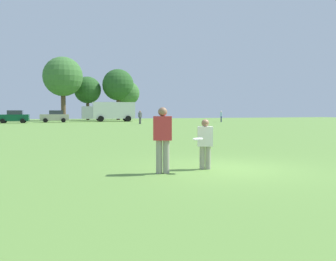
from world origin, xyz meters
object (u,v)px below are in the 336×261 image
(frisbee, at_px, (198,139))
(parked_car_center, at_px, (14,117))
(player_thrower, at_px, (163,136))
(parked_car_mid_right, at_px, (55,116))
(player_defender, at_px, (205,141))
(box_truck, at_px, (110,111))
(bystander_sideline_watcher, at_px, (140,117))
(traffic_cone, at_px, (207,141))
(bystander_far_jogger, at_px, (221,116))

(frisbee, relative_size, parked_car_center, 0.06)
(player_thrower, xyz_separation_m, parked_car_center, (-6.31, 46.52, -0.09))
(parked_car_mid_right, bearing_deg, player_thrower, -89.25)
(player_defender, relative_size, frisbee, 5.33)
(player_thrower, distance_m, box_truck, 50.18)
(parked_car_mid_right, distance_m, box_truck, 8.83)
(bystander_sideline_watcher, bearing_deg, frisbee, -103.27)
(player_defender, distance_m, parked_car_mid_right, 47.91)
(player_defender, height_order, bystander_sideline_watcher, bystander_sideline_watcher)
(box_truck, relative_size, bystander_sideline_watcher, 4.95)
(bystander_sideline_watcher, bearing_deg, player_defender, -102.76)
(frisbee, xyz_separation_m, traffic_cone, (3.59, 6.70, -0.70))
(player_thrower, relative_size, bystander_far_jogger, 1.03)
(traffic_cone, distance_m, parked_car_mid_right, 41.96)
(player_defender, bearing_deg, box_truck, 82.31)
(player_thrower, height_order, traffic_cone, player_thrower)
(player_thrower, relative_size, bystander_sideline_watcher, 1.03)
(frisbee, relative_size, box_truck, 0.03)
(box_truck, relative_size, bystander_far_jogger, 4.94)
(player_thrower, relative_size, parked_car_mid_right, 0.42)
(parked_car_mid_right, xyz_separation_m, bystander_far_jogger, (24.48, -7.59, 0.06))
(traffic_cone, xyz_separation_m, parked_car_center, (-10.84, 40.05, 0.69))
(traffic_cone, relative_size, parked_car_mid_right, 0.11)
(parked_car_mid_right, bearing_deg, frisbee, -88.15)
(player_thrower, xyz_separation_m, frisbee, (0.94, -0.23, -0.08))
(player_defender, xyz_separation_m, traffic_cone, (3.13, 6.22, -0.58))
(traffic_cone, distance_m, bystander_sideline_watcher, 30.65)
(box_truck, bearing_deg, bystander_sideline_watcher, -82.94)
(player_thrower, bearing_deg, parked_car_mid_right, 90.75)
(player_thrower, bearing_deg, box_truck, 80.76)
(parked_car_center, relative_size, parked_car_mid_right, 1.00)
(frisbee, bearing_deg, player_defender, 46.38)
(player_defender, bearing_deg, parked_car_center, 99.46)
(bystander_far_jogger, bearing_deg, traffic_cone, -119.59)
(player_defender, relative_size, parked_car_center, 0.34)
(traffic_cone, relative_size, bystander_far_jogger, 0.27)
(traffic_cone, bearing_deg, bystander_sideline_watcher, 80.38)
(player_thrower, distance_m, parked_car_center, 46.94)
(bystander_sideline_watcher, bearing_deg, box_truck, 97.06)
(player_thrower, height_order, bystander_far_jogger, player_thrower)
(player_defender, relative_size, parked_car_mid_right, 0.34)
(frisbee, height_order, parked_car_center, parked_car_center)
(bystander_far_jogger, bearing_deg, parked_car_mid_right, 162.78)
(player_defender, bearing_deg, bystander_sideline_watcher, 77.24)
(bystander_far_jogger, bearing_deg, bystander_sideline_watcher, -164.86)
(parked_car_center, bearing_deg, frisbee, -81.18)
(player_defender, bearing_deg, bystander_far_jogger, 60.85)
(player_defender, height_order, parked_car_center, parked_car_center)
(player_thrower, bearing_deg, traffic_cone, 55.05)
(bystander_sideline_watcher, bearing_deg, parked_car_center, 148.33)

